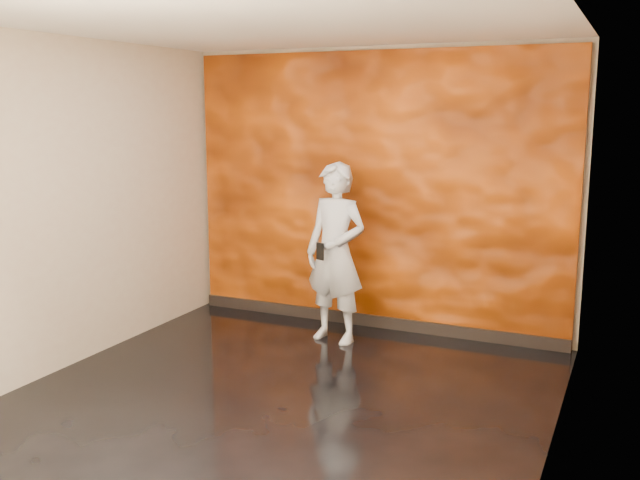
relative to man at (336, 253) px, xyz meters
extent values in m
cube|color=black|center=(0.16, -1.37, -0.86)|extent=(4.00, 4.00, 0.01)
cube|color=#BAA48D|center=(0.16, 0.63, 0.54)|extent=(4.00, 0.02, 2.80)
cube|color=#BAA48D|center=(0.16, -3.37, 0.54)|extent=(4.00, 0.02, 2.80)
cube|color=#BAA48D|center=(-1.84, -1.37, 0.54)|extent=(0.02, 4.00, 2.80)
cube|color=#BAA48D|center=(2.16, -1.37, 0.54)|extent=(0.02, 4.00, 2.80)
cube|color=white|center=(0.16, -1.37, 1.94)|extent=(4.00, 4.00, 0.01)
cube|color=#F0600A|center=(0.16, 0.59, 0.52)|extent=(3.90, 0.06, 2.75)
cube|color=black|center=(0.16, 0.55, -0.80)|extent=(3.90, 0.04, 0.12)
imported|color=#ADB1BD|center=(0.00, 0.00, 0.00)|extent=(0.69, 0.51, 1.71)
cube|color=black|center=(-0.05, -0.24, 0.06)|extent=(0.09, 0.05, 0.16)
camera|label=1|loc=(2.59, -6.06, 1.36)|focal=40.00mm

